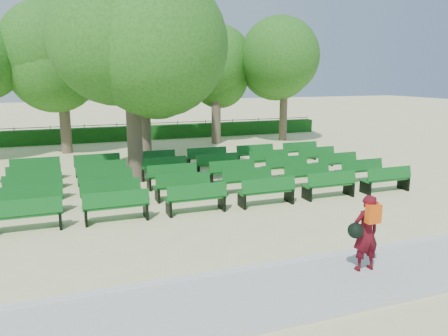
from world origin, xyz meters
The scene contains 9 objects.
ground centered at (0.00, 0.00, 0.00)m, with size 120.00×120.00×0.00m, color beige.
paving centered at (0.00, -7.40, 0.03)m, with size 30.00×2.20×0.06m, color #BBBBB6.
curb centered at (0.00, -6.25, 0.05)m, with size 30.00×0.12×0.10m, color silver.
hedge centered at (0.00, 14.00, 0.45)m, with size 26.00×0.70×0.90m, color #155016.
fence centered at (0.00, 14.40, 0.00)m, with size 26.00×0.10×1.02m, color black, non-canonical shape.
tree_line centered at (0.00, 10.00, 0.00)m, with size 21.80×6.80×7.04m, color #2B6B1C, non-canonical shape.
bench_array centered at (-0.64, 1.18, 0.10)m, with size 1.85×0.58×1.16m.
tree_among centered at (-1.68, 2.70, 4.54)m, with size 5.03×5.03×6.83m.
person centered at (1.49, -7.18, 0.91)m, with size 0.78×0.47×1.64m.
Camera 1 is at (-4.26, -14.22, 4.10)m, focal length 35.00 mm.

